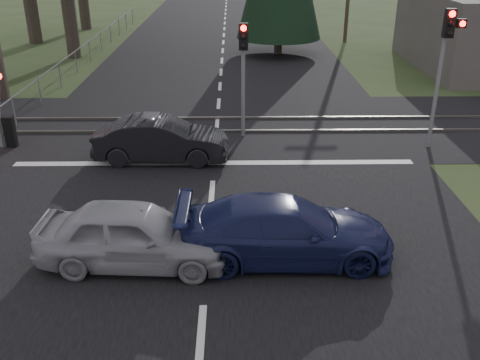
{
  "coord_description": "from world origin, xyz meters",
  "views": [
    {
      "loc": [
        0.61,
        -7.92,
        6.77
      ],
      "look_at": [
        0.79,
        4.03,
        1.3
      ],
      "focal_mm": 40.0,
      "sensor_mm": 36.0,
      "label": 1
    }
  ],
  "objects_px": {
    "blue_sedan": "(285,230)",
    "dark_car_far": "(161,140)",
    "silver_car": "(134,235)",
    "traffic_signal_right": "(445,53)",
    "traffic_signal_center": "(243,61)"
  },
  "relations": [
    {
      "from": "blue_sedan",
      "to": "dark_car_far",
      "type": "height_order",
      "value": "dark_car_far"
    },
    {
      "from": "blue_sedan",
      "to": "dark_car_far",
      "type": "relative_size",
      "value": 1.13
    },
    {
      "from": "silver_car",
      "to": "dark_car_far",
      "type": "distance_m",
      "value": 6.11
    },
    {
      "from": "traffic_signal_right",
      "to": "blue_sedan",
      "type": "xyz_separation_m",
      "value": [
        -5.76,
        -6.9,
        -2.6
      ]
    },
    {
      "from": "traffic_signal_right",
      "to": "traffic_signal_center",
      "type": "bearing_deg",
      "value": 169.59
    },
    {
      "from": "blue_sedan",
      "to": "traffic_signal_right",
      "type": "bearing_deg",
      "value": -39.58
    },
    {
      "from": "traffic_signal_right",
      "to": "silver_car",
      "type": "xyz_separation_m",
      "value": [
        -9.14,
        -7.08,
        -2.58
      ]
    },
    {
      "from": "traffic_signal_center",
      "to": "blue_sedan",
      "type": "bearing_deg",
      "value": -84.47
    },
    {
      "from": "traffic_signal_right",
      "to": "blue_sedan",
      "type": "bearing_deg",
      "value": -129.86
    },
    {
      "from": "traffic_signal_right",
      "to": "traffic_signal_center",
      "type": "height_order",
      "value": "traffic_signal_right"
    },
    {
      "from": "silver_car",
      "to": "dark_car_far",
      "type": "bearing_deg",
      "value": 4.79
    },
    {
      "from": "traffic_signal_center",
      "to": "dark_car_far",
      "type": "xyz_separation_m",
      "value": [
        -2.72,
        -2.18,
        -2.09
      ]
    },
    {
      "from": "traffic_signal_right",
      "to": "dark_car_far",
      "type": "distance_m",
      "value": 9.67
    },
    {
      "from": "blue_sedan",
      "to": "dark_car_far",
      "type": "distance_m",
      "value": 6.88
    },
    {
      "from": "silver_car",
      "to": "blue_sedan",
      "type": "height_order",
      "value": "silver_car"
    }
  ]
}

